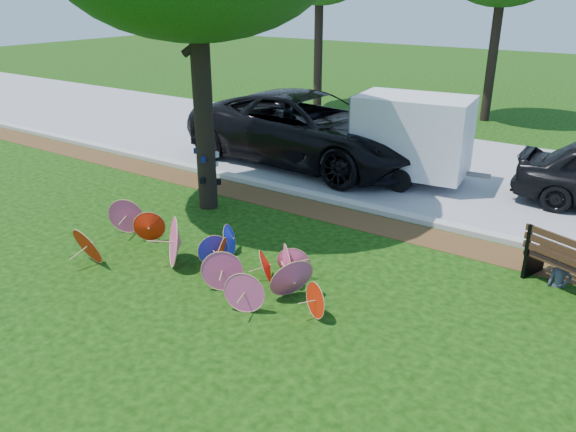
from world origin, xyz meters
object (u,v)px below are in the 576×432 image
at_px(black_van, 308,129).
at_px(cargo_trailer, 413,135).
at_px(parasol_pile, 206,253).
at_px(person_left, 563,259).

xyz_separation_m(black_van, cargo_trailer, (3.24, 0.02, 0.27)).
distance_m(parasol_pile, black_van, 7.34).
xyz_separation_m(parasol_pile, person_left, (5.50, 3.05, 0.15)).
bearing_deg(black_van, person_left, -113.59).
height_order(parasol_pile, person_left, person_left).
distance_m(black_van, cargo_trailer, 3.25).
xyz_separation_m(cargo_trailer, person_left, (4.48, -3.93, -0.77)).
bearing_deg(person_left, cargo_trailer, 119.74).
bearing_deg(black_van, parasol_pile, -159.03).
height_order(black_van, person_left, black_van).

